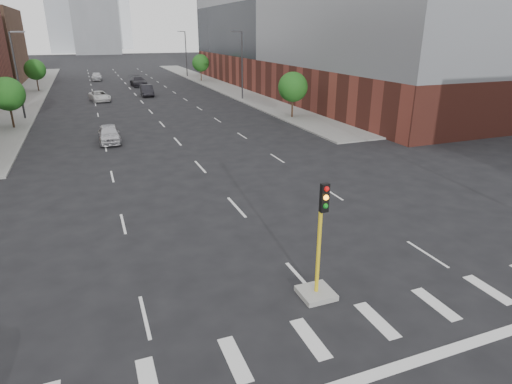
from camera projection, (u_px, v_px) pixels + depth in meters
sidewalk_left_far at (31, 92)px, 67.17m from camera, size 5.00×92.00×0.15m
sidewalk_right_far at (215, 84)px, 77.35m from camera, size 5.00×92.00×0.15m
building_right_main at (328, 18)px, 66.21m from camera, size 24.00×70.00×22.00m
median_traffic_signal at (318, 273)px, 15.23m from camera, size 1.20×1.20×4.40m
streetlight_right_a at (241, 63)px, 58.50m from camera, size 1.60×0.22×9.07m
streetlight_right_b at (186, 52)px, 89.02m from camera, size 1.60×0.22×9.07m
streetlight_left at (17, 72)px, 45.04m from camera, size 1.60×0.22×9.07m
tree_left_near at (7, 94)px, 41.05m from camera, size 3.20×3.20×4.85m
tree_left_far at (35, 70)px, 67.21m from camera, size 3.20×3.20×4.85m
tree_right_near at (293, 87)px, 46.19m from camera, size 3.20×3.20×4.85m
tree_right_far at (201, 63)px, 81.07m from camera, size 3.20×3.20×4.85m
car_near_left at (109, 134)px, 36.86m from camera, size 1.85×4.48×1.52m
car_mid_right at (147, 90)px, 63.52m from camera, size 1.89×4.92×1.60m
car_far_left at (100, 96)px, 58.73m from camera, size 3.04×5.18×1.35m
car_deep_right at (138, 81)px, 74.65m from camera, size 2.61×5.85×1.67m
car_distant at (97, 76)px, 83.44m from camera, size 2.16×4.80×1.60m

